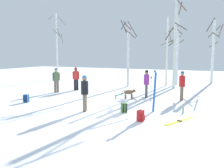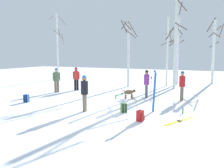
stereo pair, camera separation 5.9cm
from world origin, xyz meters
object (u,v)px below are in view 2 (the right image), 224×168
Objects in this scene: person_0 at (85,91)px; dog at (129,93)px; backpack_0 at (140,116)px; ski_poles_0 at (151,88)px; ski_pair_planted_0 at (154,91)px; birch_tree_4 at (176,43)px; person_1 at (56,78)px; water_bottle_0 at (116,97)px; person_3 at (182,84)px; birch_tree_5 at (214,50)px; person_4 at (147,82)px; birch_tree_3 at (178,51)px; ski_pair_lying_1 at (180,121)px; ski_pair_lying_0 at (123,94)px; birch_tree_1 at (128,52)px; person_2 at (76,77)px; birch_tree_2 at (168,51)px; backpack_1 at (26,98)px; birch_tree_0 at (58,45)px; water_bottle_1 at (183,111)px; backpack_2 at (124,108)px.

person_0 is 2.36× the size of dog.
ski_poles_0 is at bearing 99.90° from backpack_0.
birch_tree_4 is (-0.56, 8.04, 2.54)m from ski_pair_planted_0.
water_bottle_0 is at bearing -6.15° from person_1.
person_3 is 0.29× the size of birch_tree_5.
person_4 is 0.30× the size of birch_tree_3.
ski_pair_lying_1 is 1.61m from backpack_0.
ski_pair_lying_0 is at bearing 125.67° from dog.
birch_tree_1 reaches higher than water_bottle_0.
birch_tree_1 is at bearing -168.21° from birch_tree_4.
person_2 is 0.30× the size of birch_tree_2.
dog is 5.92m from backpack_1.
birch_tree_3 reaches higher than birch_tree_2.
person_3 is 3.09m from dog.
backpack_0 is at bearing -154.87° from ski_pair_lying_1.
dog is (0.79, 3.75, -0.59)m from person_0.
person_1 is 0.25× the size of birch_tree_0.
water_bottle_1 is (8.29, 1.23, -0.08)m from backpack_1.
person_3 is at bearing -74.68° from birch_tree_4.
person_2 is 1.00× the size of person_4.
ski_pair_planted_0 is 1.08× the size of ski_pair_lying_1.
ski_pair_lying_0 is 4.17× the size of backpack_0.
ski_pair_lying_1 is 4.11× the size of backpack_0.
backpack_1 is (-0.06, -4.84, -0.77)m from person_2.
person_4 is 5.24m from birch_tree_1.
birch_tree_1 is at bearing 53.41° from person_1.
water_bottle_1 is 0.05× the size of birch_tree_1.
person_2 is 1.00× the size of person_3.
person_0 is 6.56m from person_2.
person_4 reaches higher than backpack_2.
person_0 is at bearing -98.55° from birch_tree_2.
person_2 is at bearing 141.25° from backpack_2.
person_0 is 3.88m from dog.
person_1 is 1.21× the size of ski_poles_0.
backpack_0 is at bearing -65.67° from birch_tree_1.
backpack_2 is at bearing -89.06° from birch_tree_2.
person_4 is 1.20m from ski_poles_0.
backpack_1 is at bearing 173.74° from backpack_0.
birch_tree_0 is at bearing 144.33° from ski_pair_planted_0.
person_1 is 8.10m from ski_pair_planted_0.
ski_pair_lying_1 is at bearing -82.02° from person_3.
backpack_0 is 10.19m from birch_tree_1.
person_0 and person_2 have the same top height.
person_4 is 0.26× the size of birch_tree_4.
dog is (-0.82, -0.79, -0.59)m from person_4.
ski_pair_planted_0 is at bearing -29.37° from person_2.
birch_tree_4 is at bearing 37.66° from person_1.
birch_tree_2 reaches higher than ski_pair_lying_0.
dog is (-2.92, -0.82, -0.59)m from person_3.
birch_tree_4 is at bearing 75.47° from person_0.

